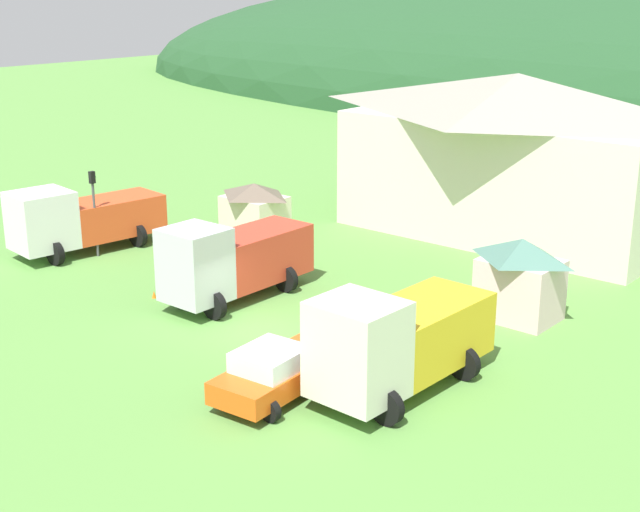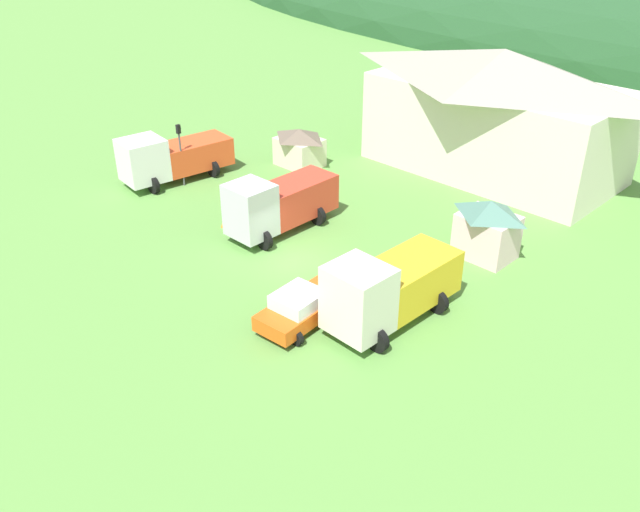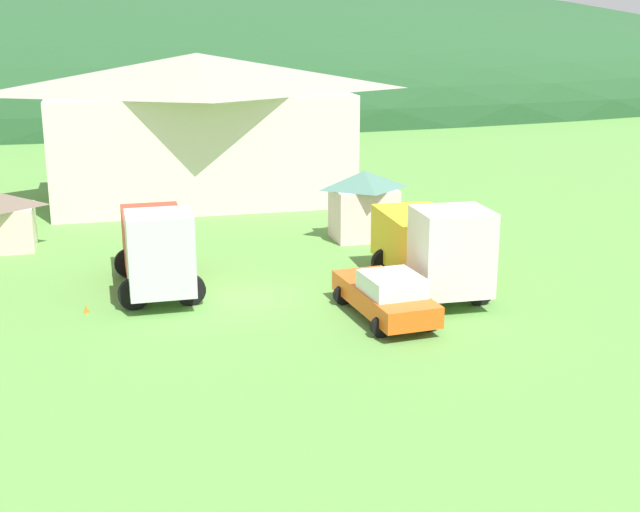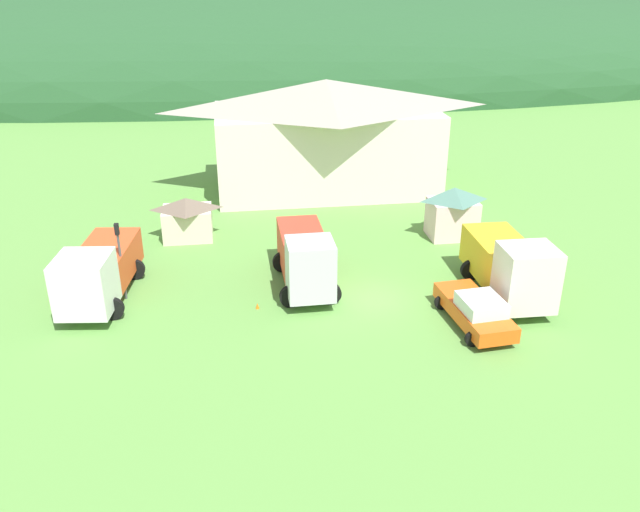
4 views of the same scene
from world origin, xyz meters
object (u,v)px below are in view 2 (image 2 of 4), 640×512
object	(u,v)px
play_shed_pink	(488,228)
traffic_light_west	(180,149)
depot_building	(498,110)
heavy_rig_white	(170,157)
tow_truck_silver	(278,203)
traffic_cone_near_pickup	(223,227)
play_shed_cream	(299,147)
heavy_rig_striped	(388,288)
service_pickup_orange	(305,305)

from	to	relation	value
play_shed_pink	traffic_light_west	distance (m)	19.50
depot_building	play_shed_pink	size ratio (longest dim) A/B	5.40
heavy_rig_white	tow_truck_silver	distance (m)	10.16
traffic_light_west	heavy_rig_white	bearing A→B (deg)	-175.69
tow_truck_silver	traffic_cone_near_pickup	xyz separation A→B (m)	(-2.58, -1.90, -1.72)
heavy_rig_white	traffic_light_west	distance (m)	1.42
play_shed_pink	depot_building	bearing A→B (deg)	120.55
play_shed_cream	tow_truck_silver	world-z (taller)	tow_truck_silver
play_shed_pink	tow_truck_silver	bearing A→B (deg)	-150.01
depot_building	heavy_rig_striped	xyz separation A→B (m)	(6.30, -18.57, -2.34)
play_shed_pink	traffic_cone_near_pickup	xyz separation A→B (m)	(-12.25, -7.48, -1.62)
play_shed_cream	traffic_cone_near_pickup	world-z (taller)	play_shed_cream
play_shed_cream	service_pickup_orange	world-z (taller)	play_shed_cream
play_shed_cream	tow_truck_silver	bearing A→B (deg)	-50.74
heavy_rig_white	heavy_rig_striped	bearing A→B (deg)	89.74
depot_building	heavy_rig_white	world-z (taller)	depot_building
play_shed_cream	service_pickup_orange	xyz separation A→B (m)	(13.46, -12.61, -0.49)
depot_building	service_pickup_orange	world-z (taller)	depot_building
heavy_rig_white	service_pickup_orange	xyz separation A→B (m)	(17.38, -4.95, -0.81)
heavy_rig_white	tow_truck_silver	xyz separation A→B (m)	(10.16, 0.02, 0.08)
heavy_rig_striped	traffic_cone_near_pickup	distance (m)	12.52
heavy_rig_striped	traffic_cone_near_pickup	xyz separation A→B (m)	(-12.38, 0.63, -1.76)
depot_building	traffic_light_west	xyz separation A→B (m)	(-12.51, -15.97, -1.64)
heavy_rig_white	heavy_rig_striped	size ratio (longest dim) A/B	1.09
depot_building	heavy_rig_white	distance (m)	21.22
traffic_light_west	heavy_rig_striped	bearing A→B (deg)	-7.88
play_shed_cream	service_pickup_orange	distance (m)	18.45
play_shed_pink	service_pickup_orange	world-z (taller)	play_shed_pink
depot_building	traffic_cone_near_pickup	world-z (taller)	depot_building
service_pickup_orange	tow_truck_silver	bearing A→B (deg)	-129.56
depot_building	heavy_rig_striped	world-z (taller)	depot_building
play_shed_pink	heavy_rig_striped	bearing A→B (deg)	-89.09
tow_truck_silver	traffic_cone_near_pickup	bearing A→B (deg)	-54.04
heavy_rig_white	service_pickup_orange	world-z (taller)	heavy_rig_white
play_shed_pink	heavy_rig_white	xyz separation A→B (m)	(-19.83, -5.60, 0.02)
traffic_cone_near_pickup	heavy_rig_striped	bearing A→B (deg)	-2.91
play_shed_cream	traffic_light_west	world-z (taller)	traffic_light_west
tow_truck_silver	service_pickup_orange	size ratio (longest dim) A/B	1.29
heavy_rig_striped	traffic_cone_near_pickup	size ratio (longest dim) A/B	11.76
heavy_rig_white	tow_truck_silver	size ratio (longest dim) A/B	1.11
play_shed_pink	heavy_rig_striped	distance (m)	8.11
service_pickup_orange	play_shed_cream	bearing A→B (deg)	-138.15
heavy_rig_striped	service_pickup_orange	bearing A→B (deg)	-45.40
tow_truck_silver	heavy_rig_striped	distance (m)	10.12
heavy_rig_striped	traffic_light_west	xyz separation A→B (m)	(-18.81, 2.60, 0.71)
play_shed_cream	heavy_rig_white	size ratio (longest dim) A/B	0.42
depot_building	traffic_light_west	size ratio (longest dim) A/B	4.24
play_shed_pink	service_pickup_orange	bearing A→B (deg)	-103.07
depot_building	traffic_cone_near_pickup	size ratio (longest dim) A/B	29.33
depot_building	traffic_light_west	world-z (taller)	depot_building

